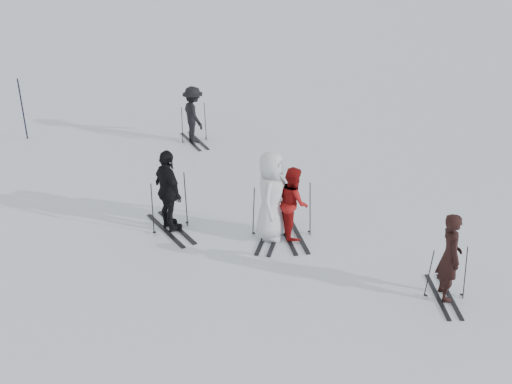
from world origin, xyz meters
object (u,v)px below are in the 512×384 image
(skier_uphill_left, at_px, (169,192))
(skier_uphill_far, at_px, (193,115))
(skier_grey, at_px, (271,197))
(skier_red, at_px, (293,203))
(skier_near_dark, at_px, (450,258))
(piste_marker, at_px, (23,109))

(skier_uphill_left, distance_m, skier_uphill_far, 5.36)
(skier_uphill_left, xyz_separation_m, skier_uphill_far, (1.59, 5.12, -0.11))
(skier_uphill_left, bearing_deg, skier_grey, -131.81)
(skier_red, xyz_separation_m, skier_uphill_left, (-2.56, 1.04, 0.14))
(skier_near_dark, distance_m, skier_red, 3.63)
(skier_grey, height_order, skier_uphill_far, skier_grey)
(skier_near_dark, bearing_deg, skier_uphill_left, 62.55)
(skier_red, distance_m, skier_grey, 0.53)
(piste_marker, bearing_deg, skier_uphill_far, -19.08)
(skier_near_dark, height_order, skier_red, skier_near_dark)
(skier_red, relative_size, skier_grey, 0.81)
(piste_marker, bearing_deg, skier_red, -53.36)
(skier_uphill_left, height_order, skier_uphill_far, skier_uphill_left)
(skier_grey, distance_m, skier_uphill_far, 6.11)
(skier_red, height_order, skier_grey, skier_grey)
(skier_grey, xyz_separation_m, skier_uphill_far, (-0.48, 6.09, -0.17))
(skier_grey, xyz_separation_m, skier_uphill_left, (-2.07, 0.97, -0.05))
(skier_near_dark, bearing_deg, skier_red, 47.79)
(skier_uphill_left, relative_size, piste_marker, 1.01)
(skier_near_dark, xyz_separation_m, piste_marker, (-7.84, 10.87, 0.06))
(piste_marker, bearing_deg, skier_uphill_left, -64.32)
(skier_near_dark, relative_size, skier_red, 1.08)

